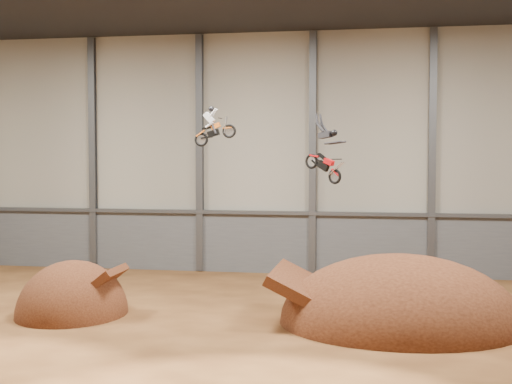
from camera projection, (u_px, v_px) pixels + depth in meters
floor at (188, 336)px, 27.16m from camera, size 40.00×40.00×0.00m
back_wall at (256, 153)px, 41.55m from camera, size 40.00×0.10×14.00m
lower_band_back at (256, 243)px, 41.72m from camera, size 39.80×0.18×3.50m
steel_rail at (255, 213)px, 41.48m from camera, size 39.80×0.35×0.20m
steel_column_1 at (93, 153)px, 43.08m from camera, size 0.40×0.36×13.90m
steel_column_2 at (200, 153)px, 41.93m from camera, size 0.40×0.36×13.90m
steel_column_3 at (313, 153)px, 40.77m from camera, size 0.40×0.36×13.90m
steel_column_4 at (432, 153)px, 39.62m from camera, size 0.40×0.36×13.90m
takeoff_ramp at (73, 314)px, 30.85m from camera, size 4.68×5.40×4.68m
landing_ramp at (400, 324)px, 29.13m from camera, size 9.88×8.74×5.70m
fmx_rider_a at (217, 122)px, 30.90m from camera, size 2.29×0.74×2.16m
fmx_rider_b at (320, 148)px, 30.16m from camera, size 3.29×2.50×3.26m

